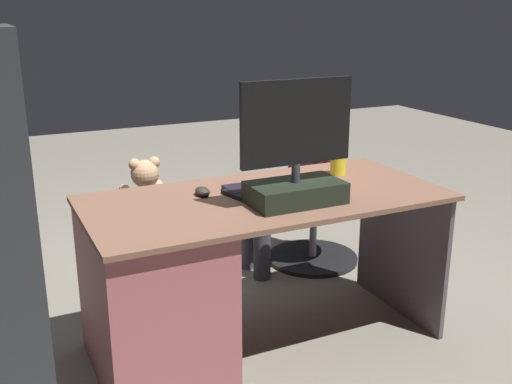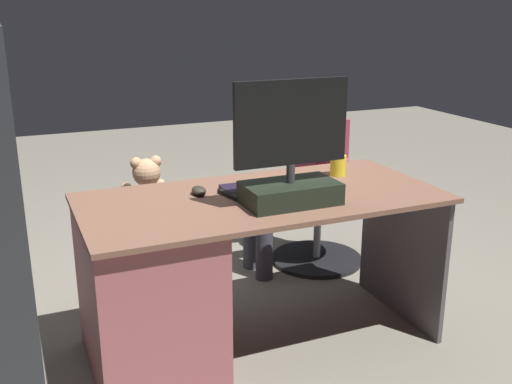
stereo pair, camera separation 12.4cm
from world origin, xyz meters
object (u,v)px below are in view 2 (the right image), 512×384
at_px(person, 306,159).
at_px(monitor, 291,167).
at_px(computer_mouse, 199,191).
at_px(cup, 338,165).
at_px(desk, 171,283).
at_px(tv_remote, 231,195).
at_px(office_chair_teddy, 151,252).
at_px(visitor_chair, 318,225).
at_px(teddy_bear, 147,191).
at_px(keyboard, 268,185).

bearing_deg(person, monitor, 58.43).
relative_size(computer_mouse, cup, 0.97).
bearing_deg(desk, monitor, 163.97).
distance_m(desk, monitor, 0.70).
height_order(tv_remote, office_chair_teddy, tv_remote).
distance_m(tv_remote, office_chair_teddy, 0.84).
height_order(cup, visitor_chair, cup).
height_order(computer_mouse, office_chair_teddy, computer_mouse).
relative_size(desk, computer_mouse, 16.26).
height_order(teddy_bear, person, person).
xyz_separation_m(desk, monitor, (-0.49, 0.14, 0.49)).
distance_m(computer_mouse, person, 1.04).
relative_size(office_chair_teddy, visitor_chair, 1.00).
relative_size(monitor, keyboard, 1.22).
bearing_deg(teddy_bear, cup, 146.18).
bearing_deg(desk, office_chair_teddy, -96.12).
xyz_separation_m(desk, visitor_chair, (-1.11, -0.73, -0.15)).
bearing_deg(desk, cup, -169.86).
bearing_deg(person, desk, 35.56).
distance_m(cup, office_chair_teddy, 1.11).
distance_m(desk, cup, 0.98).
bearing_deg(keyboard, cup, -171.74).
bearing_deg(cup, person, -102.80).
bearing_deg(teddy_bear, monitor, 115.96).
bearing_deg(keyboard, office_chair_teddy, -54.85).
xyz_separation_m(office_chair_teddy, visitor_chair, (-1.03, -0.04, -0.01)).
bearing_deg(visitor_chair, cup, 69.08).
relative_size(monitor, cup, 5.17).
bearing_deg(desk, person, -144.44).
height_order(computer_mouse, tv_remote, computer_mouse).
distance_m(keyboard, person, 0.82).
distance_m(visitor_chair, person, 0.43).
distance_m(monitor, tv_remote, 0.30).
bearing_deg(keyboard, visitor_chair, -134.39).
bearing_deg(computer_mouse, cup, -177.00).
bearing_deg(visitor_chair, monitor, 54.44).
bearing_deg(computer_mouse, office_chair_teddy, -80.18).
distance_m(desk, office_chair_teddy, 0.71).
distance_m(monitor, cup, 0.51).
relative_size(computer_mouse, teddy_bear, 0.29).
bearing_deg(desk, computer_mouse, -144.96).
bearing_deg(cup, keyboard, 8.26).
distance_m(monitor, office_chair_teddy, 1.12).
bearing_deg(monitor, desk, -16.03).
relative_size(monitor, person, 0.46).
bearing_deg(monitor, keyboard, -91.36).
bearing_deg(tv_remote, computer_mouse, -47.94).
distance_m(desk, teddy_bear, 0.74).
relative_size(keyboard, computer_mouse, 4.38).
bearing_deg(computer_mouse, tv_remote, 145.68).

